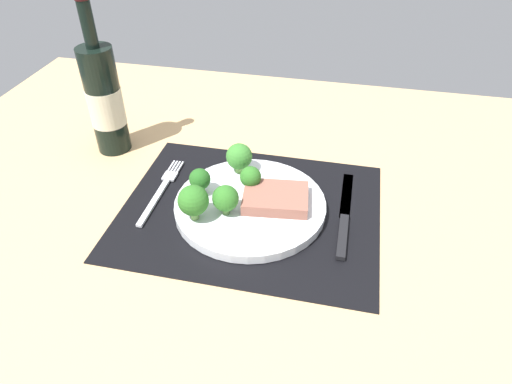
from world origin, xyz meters
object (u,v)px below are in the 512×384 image
at_px(plate, 250,205).
at_px(wine_bottle, 105,99).
at_px(steak, 276,198).
at_px(fork, 161,190).
at_px(knife, 344,219).

bearing_deg(plate, wine_bottle, 157.00).
height_order(plate, wine_bottle, wine_bottle).
xyz_separation_m(plate, steak, (0.04, 0.01, 0.02)).
height_order(fork, wine_bottle, wine_bottle).
xyz_separation_m(knife, wine_bottle, (-0.48, 0.13, 0.10)).
height_order(steak, knife, steak).
distance_m(plate, steak, 0.05).
relative_size(fork, knife, 0.83).
bearing_deg(fork, plate, -6.98).
relative_size(steak, wine_bottle, 0.35).
xyz_separation_m(steak, fork, (-0.21, 0.01, -0.02)).
distance_m(plate, knife, 0.16).
distance_m(steak, knife, 0.12).
xyz_separation_m(steak, wine_bottle, (-0.36, 0.13, 0.08)).
xyz_separation_m(plate, fork, (-0.17, 0.01, -0.01)).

